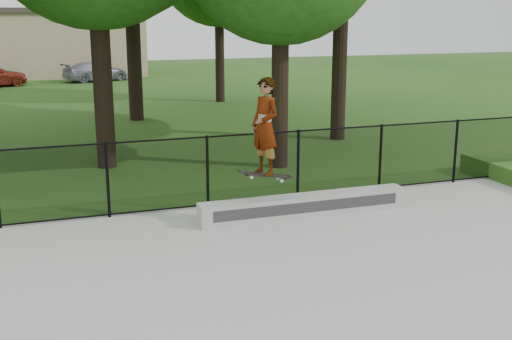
# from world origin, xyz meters

# --- Properties ---
(grind_ledge) EXTENTS (4.28, 0.40, 0.42)m
(grind_ledge) POSITION_xyz_m (1.64, 4.70, 0.27)
(grind_ledge) COLOR #B5B4AF
(grind_ledge) RESTS_ON concrete_slab
(car_c) EXTENTS (3.94, 2.74, 1.14)m
(car_c) POSITION_xyz_m (0.58, 33.35, 0.57)
(car_c) COLOR gray
(car_c) RESTS_ON ground
(skater_airborne) EXTENTS (0.84, 0.76, 1.95)m
(skater_airborne) POSITION_xyz_m (0.74, 4.54, 1.90)
(skater_airborne) COLOR black
(skater_airborne) RESTS_ON ground
(chainlink_fence) EXTENTS (16.06, 0.06, 1.50)m
(chainlink_fence) POSITION_xyz_m (0.00, 5.90, 0.81)
(chainlink_fence) COLOR black
(chainlink_fence) RESTS_ON concrete_slab
(distant_building) EXTENTS (12.40, 6.40, 4.30)m
(distant_building) POSITION_xyz_m (-2.00, 38.00, 2.16)
(distant_building) COLOR tan
(distant_building) RESTS_ON ground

